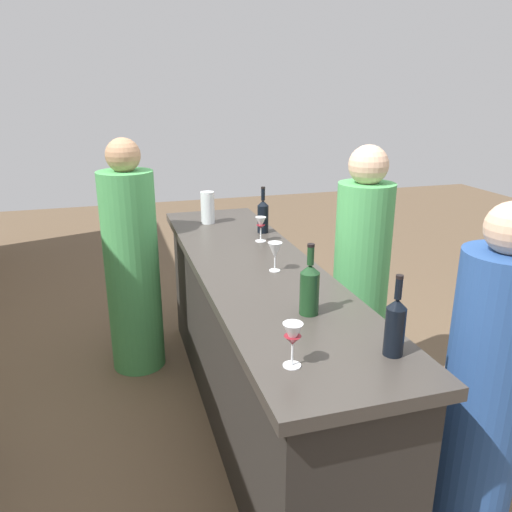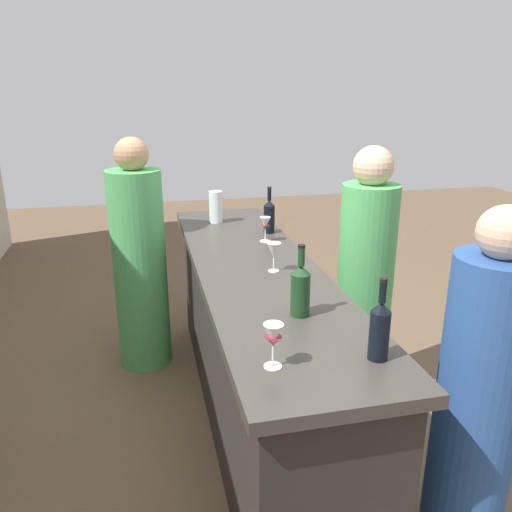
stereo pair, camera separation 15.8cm
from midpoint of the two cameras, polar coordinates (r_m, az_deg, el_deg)
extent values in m
plane|color=brown|center=(3.10, 1.53, -17.54)|extent=(12.00, 12.00, 0.00)
cube|color=#2A2723|center=(2.86, 1.61, -10.36)|extent=(2.49, 0.55, 0.88)
cube|color=#3D3833|center=(2.67, 1.70, -1.54)|extent=(2.57, 0.63, 0.05)
cylinder|color=black|center=(1.81, 16.12, -8.59)|extent=(0.07, 0.07, 0.18)
cone|color=black|center=(1.77, 16.42, -5.55)|extent=(0.07, 0.07, 0.03)
cylinder|color=black|center=(1.75, 16.58, -3.93)|extent=(0.02, 0.02, 0.07)
cylinder|color=black|center=(1.73, 16.71, -2.62)|extent=(0.03, 0.03, 0.01)
cylinder|color=#193D1E|center=(2.07, 7.17, -4.35)|extent=(0.08, 0.08, 0.18)
cone|color=#193D1E|center=(2.04, 7.29, -1.57)|extent=(0.08, 0.08, 0.03)
cylinder|color=#193D1E|center=(2.02, 7.35, -0.11)|extent=(0.03, 0.03, 0.08)
cylinder|color=black|center=(2.00, 7.40, 1.07)|extent=(0.03, 0.03, 0.01)
cylinder|color=black|center=(3.24, 2.89, 4.13)|extent=(0.07, 0.07, 0.18)
cone|color=black|center=(3.21, 2.92, 5.94)|extent=(0.07, 0.07, 0.03)
cylinder|color=black|center=(3.20, 2.94, 6.88)|extent=(0.02, 0.02, 0.07)
cylinder|color=black|center=(3.19, 2.95, 7.64)|extent=(0.03, 0.03, 0.01)
cylinder|color=white|center=(3.07, 2.51, 1.67)|extent=(0.07, 0.07, 0.00)
cylinder|color=white|center=(3.06, 2.52, 2.42)|extent=(0.01, 0.01, 0.08)
cone|color=white|center=(3.04, 2.54, 3.76)|extent=(0.07, 0.07, 0.07)
cone|color=maroon|center=(3.05, 2.53, 3.31)|extent=(0.06, 0.06, 0.02)
cylinder|color=white|center=(2.58, 3.75, -1.69)|extent=(0.06, 0.06, 0.00)
cylinder|color=white|center=(2.57, 3.76, -0.97)|extent=(0.01, 0.01, 0.06)
cone|color=white|center=(2.54, 3.80, 0.59)|extent=(0.07, 0.07, 0.08)
cylinder|color=white|center=(1.74, 4.58, -12.28)|extent=(0.06, 0.06, 0.00)
cylinder|color=white|center=(1.72, 4.61, -11.12)|extent=(0.01, 0.01, 0.08)
cone|color=white|center=(1.68, 4.68, -8.85)|extent=(0.07, 0.07, 0.08)
cone|color=maroon|center=(1.69, 4.66, -9.53)|extent=(0.06, 0.06, 0.03)
cylinder|color=silver|center=(3.49, -3.22, 5.52)|extent=(0.09, 0.09, 0.22)
cylinder|color=#4CA559|center=(3.09, 13.46, -4.26)|extent=(0.36, 0.36, 1.31)
sphere|color=#D8AD8C|center=(2.89, 14.59, 9.73)|extent=(0.22, 0.22, 0.22)
cylinder|color=#284C8C|center=(2.26, 25.43, -15.48)|extent=(0.39, 0.39, 1.26)
sphere|color=#D8AD8C|center=(1.97, 28.27, 2.30)|extent=(0.19, 0.19, 0.19)
cylinder|color=#4CA559|center=(3.43, -11.58, -1.64)|extent=(0.38, 0.38, 1.33)
sphere|color=tan|center=(3.25, -12.45, 11.09)|extent=(0.21, 0.21, 0.21)
camera|label=1|loc=(0.08, -88.29, 0.57)|focal=35.65mm
camera|label=2|loc=(0.08, 91.71, -0.57)|focal=35.65mm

